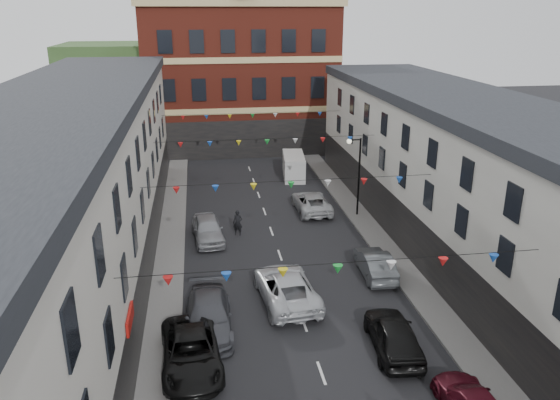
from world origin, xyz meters
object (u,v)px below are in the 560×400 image
car_right_f (311,202)px  car_right_d (394,334)px  car_right_e (375,264)px  pedestrian (238,223)px  car_left_e (208,229)px  moving_car (286,287)px  white_van (294,166)px  car_left_c (191,352)px  car_left_d (209,315)px  street_lamp (356,166)px

car_right_f → car_right_d: bearing=89.2°
car_right_e → pedestrian: bearing=-41.6°
car_left_e → moving_car: (3.93, -8.80, 0.02)m
car_right_e → white_van: size_ratio=0.94×
car_right_f → moving_car: bearing=72.0°
car_left_c → car_right_e: bearing=31.0°
car_left_c → moving_car: size_ratio=0.92×
car_right_f → pedestrian: 7.11m
car_right_f → white_van: (0.20, 9.12, 0.32)m
car_left_d → moving_car: moving_car is taller
car_left_e → car_right_f: size_ratio=0.90×
car_right_e → moving_car: (-5.61, -2.16, 0.08)m
moving_car → street_lamp: bearing=-126.1°
street_lamp → pedestrian: street_lamp is taller
car_left_c → car_right_e: 12.80m
car_left_e → car_right_d: size_ratio=0.98×
street_lamp → moving_car: (-7.06, -11.69, -3.08)m
car_left_e → white_van: (8.24, 13.56, 0.25)m
car_left_c → moving_car: moving_car is taller
car_left_c → car_right_d: bearing=-4.0°
car_left_d → white_van: white_van is taller
moving_car → white_van: (4.31, 22.35, 0.23)m
car_left_c → car_left_e: size_ratio=1.15×
pedestrian → street_lamp: bearing=33.1°
car_left_c → car_left_e: car_left_e is taller
car_left_c → car_left_d: car_left_d is taller
car_left_c → car_right_f: size_ratio=1.03×
car_left_c → pedestrian: size_ratio=3.04×
street_lamp → car_left_c: (-12.05, -16.71, -3.14)m
car_left_d → car_right_f: (8.27, 15.43, -0.06)m
car_left_d → car_right_e: (9.77, 4.36, -0.05)m
car_left_e → moving_car: bearing=-71.2°
white_van → car_right_f: bearing=-85.0°
car_right_f → car_left_e: bearing=28.1°
street_lamp → car_left_d: size_ratio=1.09×
white_van → pedestrian: 14.36m
white_van → car_left_d: bearing=-102.8°
street_lamp → car_left_c: size_ratio=1.09×
car_left_e → white_van: bearing=53.4°
pedestrian → car_left_c: bearing=-83.6°
car_right_f → moving_car: size_ratio=0.89×
car_left_e → pedestrian: pedestrian is taller
street_lamp → pedestrian: size_ratio=3.33×
car_right_e → car_left_c: bearing=36.6°
car_right_d → car_right_f: size_ratio=0.91×
car_right_e → car_right_f: (-1.49, 11.07, -0.01)m
white_van → moving_car: bearing=-94.6°
car_left_d → car_right_e: bearing=24.5°
street_lamp → car_left_e: bearing=-165.3°
moving_car → car_right_f: bearing=-112.3°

